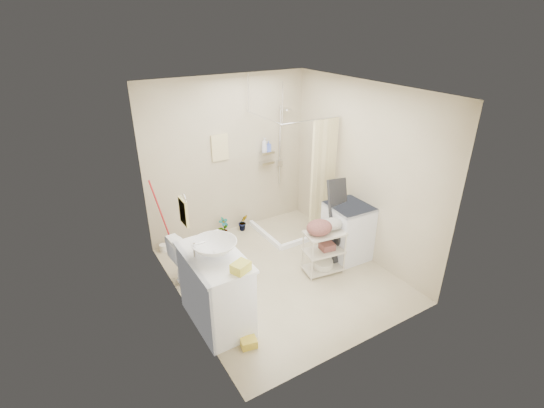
{
  "coord_description": "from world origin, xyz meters",
  "views": [
    {
      "loc": [
        -2.52,
        -3.96,
        3.37
      ],
      "look_at": [
        0.01,
        0.25,
        1.02
      ],
      "focal_mm": 26.0,
      "sensor_mm": 36.0,
      "label": 1
    }
  ],
  "objects_px": {
    "washing_machine": "(348,231)",
    "laundry_rack": "(324,248)",
    "vanity": "(216,289)",
    "toilet": "(196,256)"
  },
  "relations": [
    {
      "from": "vanity",
      "to": "washing_machine",
      "type": "height_order",
      "value": "vanity"
    },
    {
      "from": "washing_machine",
      "to": "laundry_rack",
      "type": "height_order",
      "value": "washing_machine"
    },
    {
      "from": "vanity",
      "to": "laundry_rack",
      "type": "relative_size",
      "value": 1.37
    },
    {
      "from": "washing_machine",
      "to": "laundry_rack",
      "type": "bearing_deg",
      "value": -163.6
    },
    {
      "from": "toilet",
      "to": "washing_machine",
      "type": "distance_m",
      "value": 2.28
    },
    {
      "from": "washing_machine",
      "to": "laundry_rack",
      "type": "xyz_separation_m",
      "value": [
        -0.56,
        -0.14,
        -0.05
      ]
    },
    {
      "from": "toilet",
      "to": "laundry_rack",
      "type": "relative_size",
      "value": 0.92
    },
    {
      "from": "vanity",
      "to": "laundry_rack",
      "type": "height_order",
      "value": "vanity"
    },
    {
      "from": "vanity",
      "to": "toilet",
      "type": "distance_m",
      "value": 0.98
    },
    {
      "from": "vanity",
      "to": "toilet",
      "type": "height_order",
      "value": "vanity"
    }
  ]
}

